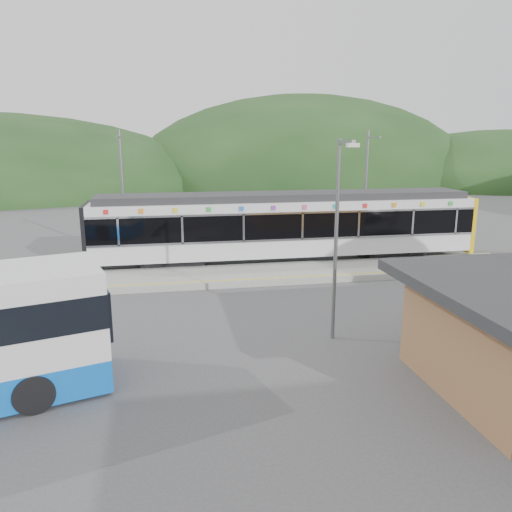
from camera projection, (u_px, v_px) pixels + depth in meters
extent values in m
plane|color=#4C4C4F|center=(284.00, 297.00, 20.94)|extent=(120.00, 120.00, 0.00)
ellipsoid|color=#1E3D19|center=(303.00, 184.00, 75.49)|extent=(52.00, 39.00, 26.00)
ellipsoid|color=#1E3D19|center=(500.00, 184.00, 74.89)|extent=(44.00, 33.00, 16.00)
cube|color=#9E9E99|center=(268.00, 274.00, 24.07)|extent=(26.00, 3.20, 0.30)
cube|color=yellow|center=(274.00, 278.00, 22.79)|extent=(26.00, 0.10, 0.01)
cube|color=black|center=(173.00, 262.00, 25.82)|extent=(3.20, 2.20, 0.56)
cube|color=black|center=(389.00, 252.00, 27.95)|extent=(3.20, 2.20, 0.56)
cube|color=silver|center=(285.00, 244.00, 26.72)|extent=(20.00, 2.90, 0.92)
cube|color=black|center=(286.00, 222.00, 26.45)|extent=(20.00, 2.96, 1.45)
cube|color=silver|center=(293.00, 240.00, 25.16)|extent=(20.00, 0.05, 0.10)
cube|color=silver|center=(293.00, 213.00, 24.86)|extent=(20.00, 0.05, 0.10)
cube|color=silver|center=(286.00, 204.00, 26.23)|extent=(20.00, 2.90, 0.45)
cube|color=#2D2D30|center=(286.00, 196.00, 26.14)|extent=(19.40, 2.50, 0.36)
cube|color=yellow|center=(459.00, 222.00, 28.32)|extent=(0.24, 2.92, 3.00)
cube|color=black|center=(88.00, 234.00, 24.73)|extent=(0.20, 2.92, 3.00)
cube|color=silver|center=(118.00, 232.00, 23.50)|extent=(0.10, 0.05, 1.35)
cube|color=silver|center=(182.00, 230.00, 24.03)|extent=(0.10, 0.05, 1.35)
cube|color=silver|center=(244.00, 228.00, 24.57)|extent=(0.10, 0.05, 1.35)
cube|color=silver|center=(302.00, 226.00, 25.10)|extent=(0.10, 0.05, 1.35)
cube|color=silver|center=(359.00, 224.00, 25.63)|extent=(0.10, 0.05, 1.35)
cube|color=silver|center=(413.00, 223.00, 26.16)|extent=(0.10, 0.05, 1.35)
cube|color=silver|center=(456.00, 221.00, 26.61)|extent=(0.10, 0.05, 1.35)
cube|color=red|center=(106.00, 212.00, 23.21)|extent=(0.22, 0.04, 0.22)
cube|color=orange|center=(141.00, 211.00, 23.49)|extent=(0.22, 0.04, 0.22)
cube|color=yellow|center=(175.00, 210.00, 23.77)|extent=(0.22, 0.04, 0.22)
cube|color=green|center=(209.00, 209.00, 24.06)|extent=(0.22, 0.04, 0.22)
cube|color=blue|center=(242.00, 209.00, 24.34)|extent=(0.22, 0.04, 0.22)
cube|color=purple|center=(273.00, 208.00, 24.63)|extent=(0.22, 0.04, 0.22)
cube|color=#E54C8C|center=(305.00, 207.00, 24.91)|extent=(0.22, 0.04, 0.22)
cube|color=#19A5A5|center=(335.00, 206.00, 25.19)|extent=(0.22, 0.04, 0.22)
cube|color=red|center=(365.00, 206.00, 25.48)|extent=(0.22, 0.04, 0.22)
cube|color=orange|center=(394.00, 205.00, 25.76)|extent=(0.22, 0.04, 0.22)
cube|color=yellow|center=(423.00, 204.00, 26.05)|extent=(0.22, 0.04, 0.22)
cube|color=green|center=(451.00, 203.00, 26.33)|extent=(0.22, 0.04, 0.22)
cylinder|color=slate|center=(123.00, 196.00, 27.14)|extent=(0.18, 0.18, 7.00)
cube|color=slate|center=(118.00, 137.00, 25.67)|extent=(0.08, 1.80, 0.08)
cylinder|color=slate|center=(365.00, 191.00, 29.62)|extent=(0.18, 0.18, 7.00)
cube|color=slate|center=(374.00, 137.00, 28.15)|extent=(0.08, 1.80, 0.08)
cylinder|color=black|center=(30.00, 372.00, 13.09)|extent=(1.79, 3.03, 0.99)
cylinder|color=slate|center=(336.00, 243.00, 15.92)|extent=(0.12, 0.12, 6.50)
cube|color=slate|center=(345.00, 142.00, 14.74)|extent=(0.18, 1.09, 0.12)
cube|color=silver|center=(351.00, 145.00, 14.29)|extent=(0.36, 0.20, 0.12)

